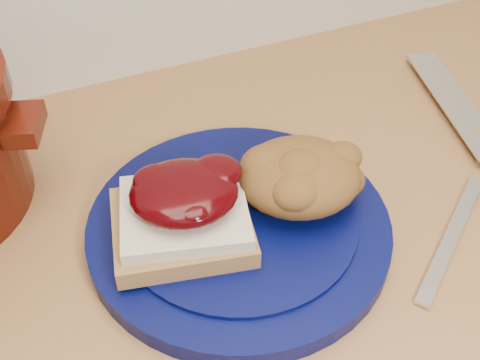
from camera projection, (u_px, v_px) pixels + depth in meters
name	position (u px, v px, depth m)	size (l,w,h in m)	color
plate	(239.00, 227.00, 0.57)	(0.29, 0.29, 0.02)	#04083A
sandwich	(183.00, 211.00, 0.53)	(0.14, 0.13, 0.06)	olive
stuffing_mound	(299.00, 177.00, 0.56)	(0.12, 0.10, 0.06)	brown
butter_knife	(452.00, 237.00, 0.57)	(0.18, 0.01, 0.00)	silver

